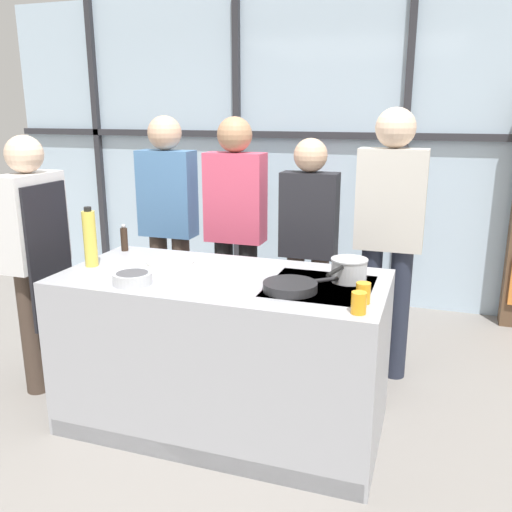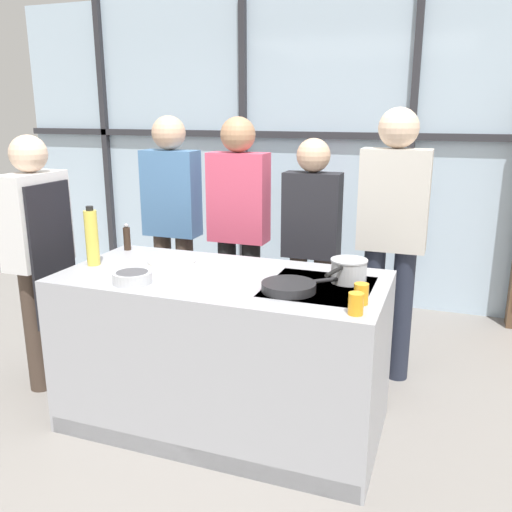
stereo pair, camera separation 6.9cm
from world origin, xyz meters
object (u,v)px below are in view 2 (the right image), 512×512
at_px(oil_bottle, 92,237).
at_px(juice_glass_near, 356,304).
at_px(spectator_far_right, 392,229).
at_px(frying_pan, 290,286).
at_px(pepper_grinder, 127,238).
at_px(chef, 40,249).
at_px(mixing_bowl, 132,277).
at_px(saucepan, 349,270).
at_px(spectator_center_left, 239,223).
at_px(white_plate, 172,261).
at_px(spectator_far_left, 172,217).
at_px(spectator_center_right, 311,239).
at_px(juice_glass_far, 361,294).

relative_size(oil_bottle, juice_glass_near, 3.50).
xyz_separation_m(spectator_far_right, juice_glass_near, (-0.01, -1.24, -0.08)).
height_order(frying_pan, pepper_grinder, pepper_grinder).
height_order(spectator_far_right, pepper_grinder, spectator_far_right).
distance_m(chef, mixing_bowl, 0.96).
bearing_deg(juice_glass_near, saucepan, 104.52).
height_order(saucepan, juice_glass_near, saucepan).
xyz_separation_m(chef, spectator_far_right, (2.07, 0.85, 0.11)).
xyz_separation_m(spectator_center_left, white_plate, (-0.12, -0.77, -0.09)).
bearing_deg(spectator_far_left, white_plate, 118.02).
xyz_separation_m(mixing_bowl, juice_glass_near, (1.16, -0.05, 0.02)).
distance_m(spectator_center_right, spectator_far_right, 0.54).
distance_m(frying_pan, oil_bottle, 1.21).
distance_m(spectator_center_right, juice_glass_near, 1.34).
height_order(spectator_far_left, juice_glass_near, spectator_far_left).
distance_m(spectator_center_right, saucepan, 0.89).
relative_size(spectator_center_left, frying_pan, 4.19).
bearing_deg(spectator_center_right, pepper_grinder, 29.79).
distance_m(chef, saucepan, 1.94).
bearing_deg(juice_glass_far, mixing_bowl, -175.63).
height_order(spectator_center_right, frying_pan, spectator_center_right).
bearing_deg(pepper_grinder, saucepan, -7.36).
xyz_separation_m(spectator_center_right, frying_pan, (0.16, -1.03, 0.00)).
height_order(chef, spectator_far_right, spectator_far_right).
xyz_separation_m(spectator_center_left, spectator_center_right, (0.53, -0.00, -0.08)).
bearing_deg(white_plate, spectator_far_left, 118.02).
xyz_separation_m(white_plate, mixing_bowl, (0.00, -0.42, 0.03)).
bearing_deg(frying_pan, oil_bottle, 176.87).
bearing_deg(saucepan, juice_glass_near, -75.48).
bearing_deg(spectator_center_left, white_plate, 81.16).
bearing_deg(mixing_bowl, white_plate, 90.15).
distance_m(spectator_center_left, pepper_grinder, 0.80).
bearing_deg(pepper_grinder, spectator_far_right, 20.88).
height_order(spectator_center_right, spectator_far_right, spectator_far_right).
bearing_deg(white_plate, frying_pan, -18.33).
xyz_separation_m(spectator_far_left, juice_glass_far, (1.57, -1.10, -0.05)).
height_order(chef, frying_pan, chef).
xyz_separation_m(saucepan, oil_bottle, (-1.44, -0.18, 0.10)).
relative_size(spectator_center_right, spectator_far_right, 0.89).
bearing_deg(juice_glass_near, frying_pan, 150.39).
relative_size(spectator_far_right, pepper_grinder, 10.28).
relative_size(spectator_far_right, juice_glass_far, 18.12).
distance_m(spectator_center_right, frying_pan, 1.05).
bearing_deg(frying_pan, juice_glass_far, -10.16).
bearing_deg(spectator_center_left, juice_glass_far, 133.55).
bearing_deg(mixing_bowl, chef, 159.07).
bearing_deg(juice_glass_near, white_plate, 157.97).
bearing_deg(white_plate, chef, -175.02).
relative_size(spectator_center_right, mixing_bowl, 7.87).
bearing_deg(oil_bottle, spectator_far_left, 90.71).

